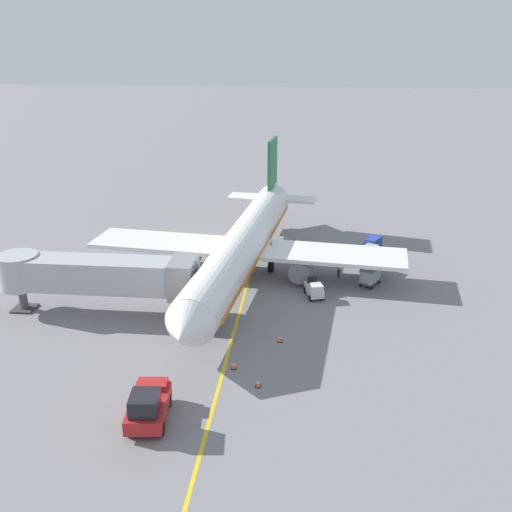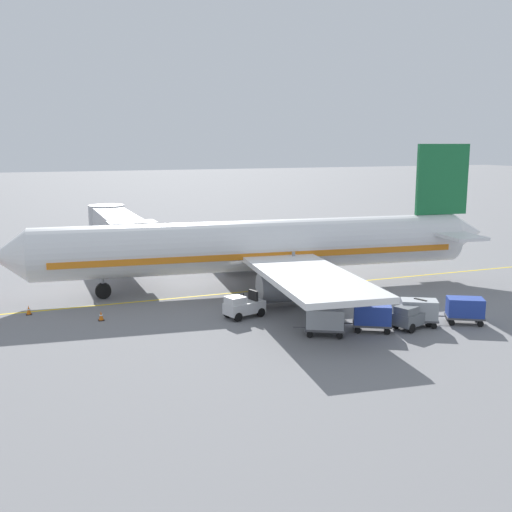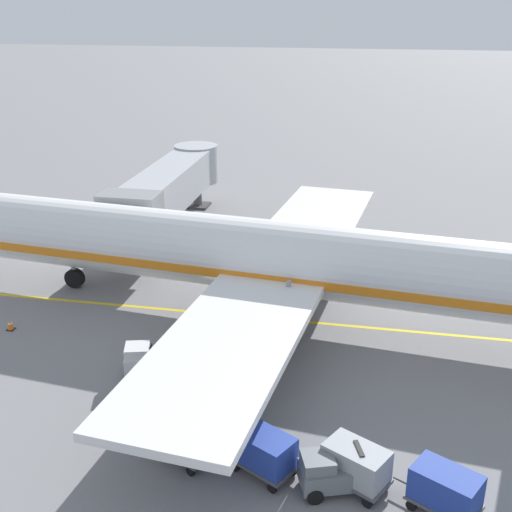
# 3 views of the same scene
# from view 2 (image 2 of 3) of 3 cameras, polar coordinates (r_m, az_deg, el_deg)

# --- Properties ---
(ground_plane) EXTENTS (400.00, 400.00, 0.00)m
(ground_plane) POSITION_cam_2_polar(r_m,az_deg,el_deg) (44.67, -1.32, -3.38)
(ground_plane) COLOR slate
(gate_lead_in_line) EXTENTS (0.24, 80.00, 0.01)m
(gate_lead_in_line) POSITION_cam_2_polar(r_m,az_deg,el_deg) (44.67, -1.32, -3.37)
(gate_lead_in_line) COLOR gold
(gate_lead_in_line) RESTS_ON ground
(parked_airliner) EXTENTS (30.39, 37.35, 10.63)m
(parked_airliner) POSITION_cam_2_polar(r_m,az_deg,el_deg) (45.11, 0.52, 0.90)
(parked_airliner) COLOR white
(parked_airliner) RESTS_ON ground
(jet_bridge) EXTENTS (16.44, 3.50, 4.98)m
(jet_bridge) POSITION_cam_2_polar(r_m,az_deg,el_deg) (53.36, -12.76, 2.43)
(jet_bridge) COLOR #A8AAAF
(jet_bridge) RESTS_ON ground
(baggage_tug_lead) EXTENTS (1.86, 2.73, 1.62)m
(baggage_tug_lead) POSITION_cam_2_polar(r_m,az_deg,el_deg) (38.15, -1.21, -4.70)
(baggage_tug_lead) COLOR silver
(baggage_tug_lead) RESTS_ON ground
(baggage_tug_trailing) EXTENTS (1.97, 2.76, 1.62)m
(baggage_tug_trailing) POSITION_cam_2_polar(r_m,az_deg,el_deg) (37.12, 14.32, -5.47)
(baggage_tug_trailing) COLOR slate
(baggage_tug_trailing) RESTS_ON ground
(baggage_cart_front) EXTENTS (2.20, 2.87, 1.58)m
(baggage_cart_front) POSITION_cam_2_polar(r_m,az_deg,el_deg) (34.80, 6.46, -5.87)
(baggage_cart_front) COLOR #4C4C51
(baggage_cart_front) RESTS_ON ground
(baggage_cart_second_in_train) EXTENTS (2.20, 2.87, 1.58)m
(baggage_cart_second_in_train) POSITION_cam_2_polar(r_m,az_deg,el_deg) (35.98, 10.79, -5.44)
(baggage_cart_second_in_train) COLOR #4C4C51
(baggage_cart_second_in_train) RESTS_ON ground
(baggage_cart_third_in_train) EXTENTS (2.20, 2.87, 1.58)m
(baggage_cart_third_in_train) POSITION_cam_2_polar(r_m,az_deg,el_deg) (37.65, 14.94, -4.90)
(baggage_cart_third_in_train) COLOR #4C4C51
(baggage_cart_third_in_train) RESTS_ON ground
(baggage_cart_tail_end) EXTENTS (2.20, 2.87, 1.58)m
(baggage_cart_tail_end) POSITION_cam_2_polar(r_m,az_deg,el_deg) (38.88, 18.89, -4.63)
(baggage_cart_tail_end) COLOR #4C4C51
(baggage_cart_tail_end) RESTS_ON ground
(ground_crew_wing_walker) EXTENTS (0.39, 0.69, 1.69)m
(ground_crew_wing_walker) POSITION_cam_2_polar(r_m,az_deg,el_deg) (37.93, 6.67, -4.49)
(ground_crew_wing_walker) COLOR #232328
(ground_crew_wing_walker) RESTS_ON ground
(safety_cone_nose_left) EXTENTS (0.36, 0.36, 0.59)m
(safety_cone_nose_left) POSITION_cam_2_polar(r_m,az_deg,el_deg) (41.43, -20.42, -4.75)
(safety_cone_nose_left) COLOR black
(safety_cone_nose_left) RESTS_ON ground
(safety_cone_wing_tip) EXTENTS (0.36, 0.36, 0.59)m
(safety_cone_wing_tip) POSITION_cam_2_polar(r_m,az_deg,el_deg) (38.78, -14.24, -5.43)
(safety_cone_wing_tip) COLOR black
(safety_cone_wing_tip) RESTS_ON ground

